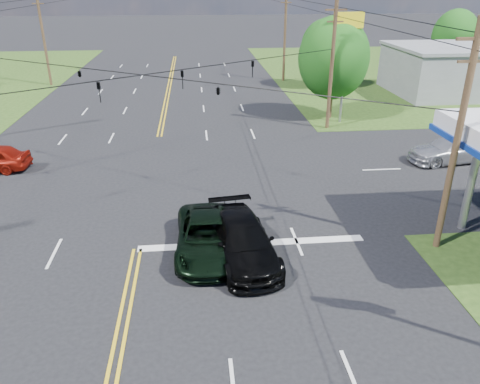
{
  "coord_description": "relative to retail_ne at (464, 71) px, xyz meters",
  "views": [
    {
      "loc": [
        2.74,
        -13.73,
        10.64
      ],
      "look_at": [
        4.66,
        6.0,
        1.62
      ],
      "focal_mm": 35.0,
      "sensor_mm": 36.0,
      "label": 1
    }
  ],
  "objects": [
    {
      "name": "ground",
      "position": [
        -30.0,
        -20.0,
        -2.2
      ],
      "size": [
        280.0,
        280.0,
        0.0
      ],
      "primitive_type": "plane",
      "color": "black",
      "rests_on": "ground"
    },
    {
      "name": "grass_ne",
      "position": [
        5.0,
        12.0,
        -2.2
      ],
      "size": [
        46.0,
        48.0,
        0.03
      ],
      "primitive_type": "cube",
      "color": "#253F14",
      "rests_on": "ground"
    },
    {
      "name": "stop_bar",
      "position": [
        -25.0,
        -28.0,
        -2.2
      ],
      "size": [
        10.0,
        0.5,
        0.02
      ],
      "primitive_type": "cube",
      "color": "silver",
      "rests_on": "ground"
    },
    {
      "name": "retail_ne",
      "position": [
        0.0,
        0.0,
        0.0
      ],
      "size": [
        14.0,
        10.0,
        4.4
      ],
      "primitive_type": "cube",
      "color": "slate",
      "rests_on": "ground"
    },
    {
      "name": "pole_se",
      "position": [
        -17.0,
        -29.0,
        2.72
      ],
      "size": [
        1.6,
        0.28,
        9.5
      ],
      "color": "#3E2B1A",
      "rests_on": "ground"
    },
    {
      "name": "pole_ne",
      "position": [
        -17.0,
        -11.0,
        2.72
      ],
      "size": [
        1.6,
        0.28,
        9.5
      ],
      "color": "#3E2B1A",
      "rests_on": "ground"
    },
    {
      "name": "pole_left_far",
      "position": [
        -43.0,
        8.0,
        2.97
      ],
      "size": [
        1.6,
        0.28,
        10.0
      ],
      "color": "#3E2B1A",
      "rests_on": "ground"
    },
    {
      "name": "pole_right_far",
      "position": [
        -17.0,
        8.0,
        2.97
      ],
      "size": [
        1.6,
        0.28,
        10.0
      ],
      "color": "#3E2B1A",
      "rests_on": "ground"
    },
    {
      "name": "span_wire_signals",
      "position": [
        -30.0,
        -20.0,
        3.8
      ],
      "size": [
        26.0,
        18.0,
        1.13
      ],
      "color": "black",
      "rests_on": "ground"
    },
    {
      "name": "power_lines",
      "position": [
        -30.0,
        -22.0,
        6.4
      ],
      "size": [
        26.04,
        100.0,
        0.64
      ],
      "color": "black",
      "rests_on": "ground"
    },
    {
      "name": "tree_right_a",
      "position": [
        -16.0,
        -8.0,
        2.67
      ],
      "size": [
        5.7,
        5.7,
        8.18
      ],
      "color": "#3E2B1A",
      "rests_on": "ground"
    },
    {
      "name": "tree_right_b",
      "position": [
        -13.5,
        4.0,
        2.02
      ],
      "size": [
        4.94,
        4.94,
        7.09
      ],
      "color": "#3E2B1A",
      "rests_on": "ground"
    },
    {
      "name": "tree_far_r",
      "position": [
        4.0,
        10.0,
        2.34
      ],
      "size": [
        5.32,
        5.32,
        7.63
      ],
      "color": "#3E2B1A",
      "rests_on": "ground"
    },
    {
      "name": "pickup_dkgreen",
      "position": [
        -27.0,
        -28.5,
        -1.43
      ],
      "size": [
        2.66,
        5.57,
        1.53
      ],
      "primitive_type": "imported",
      "rotation": [
        0.0,
        0.0,
        -0.02
      ],
      "color": "black",
      "rests_on": "ground"
    },
    {
      "name": "suv_black",
      "position": [
        -25.51,
        -29.09,
        -1.38
      ],
      "size": [
        3.03,
        5.93,
        1.65
      ],
      "primitive_type": "imported",
      "rotation": [
        0.0,
        0.0,
        0.13
      ],
      "color": "black",
      "rests_on": "ground"
    },
    {
      "name": "sedan_far",
      "position": [
        -11.11,
        -19.0,
        -1.39
      ],
      "size": [
        5.82,
        2.98,
        1.62
      ],
      "primitive_type": "imported",
      "rotation": [
        0.0,
        0.0,
        -1.44
      ],
      "color": "#B5B5BA",
      "rests_on": "ground"
    },
    {
      "name": "polesign_ne",
      "position": [
        -15.49,
        -9.38,
        4.46
      ],
      "size": [
        2.33,
        0.3,
        8.47
      ],
      "color": "#A5A5AA",
      "rests_on": "ground"
    }
  ]
}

